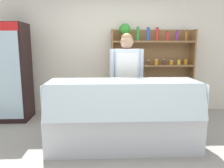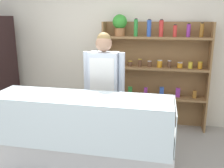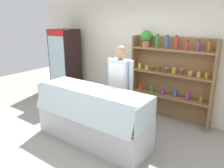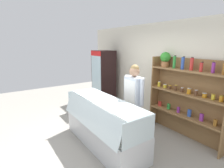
% 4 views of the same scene
% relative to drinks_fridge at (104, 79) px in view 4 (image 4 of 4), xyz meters
% --- Properties ---
extents(ground_plane, '(12.00, 12.00, 0.00)m').
position_rel_drinks_fridge_xyz_m(ground_plane, '(2.14, -1.44, -0.97)').
color(ground_plane, gray).
extents(back_wall, '(6.80, 0.10, 2.70)m').
position_rel_drinks_fridge_xyz_m(back_wall, '(2.14, 0.56, 0.38)').
color(back_wall, silver).
rests_on(back_wall, ground).
extents(drinks_fridge, '(0.69, 0.61, 1.94)m').
position_rel_drinks_fridge_xyz_m(drinks_fridge, '(0.00, 0.00, 0.00)').
color(drinks_fridge, black).
rests_on(drinks_fridge, ground).
extents(shelving_unit, '(1.80, 0.29, 1.97)m').
position_rel_drinks_fridge_xyz_m(shelving_unit, '(2.88, 0.37, 0.12)').
color(shelving_unit, olive).
rests_on(shelving_unit, ground).
extents(deli_display_case, '(2.20, 0.81, 1.01)m').
position_rel_drinks_fridge_xyz_m(deli_display_case, '(2.14, -1.34, -0.66)').
color(deli_display_case, silver).
rests_on(deli_display_case, ground).
extents(shop_clerk, '(0.60, 0.25, 1.72)m').
position_rel_drinks_fridge_xyz_m(shop_clerk, '(2.27, -0.62, 0.05)').
color(shop_clerk, '#383D51').
rests_on(shop_clerk, ground).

